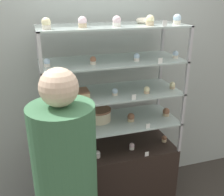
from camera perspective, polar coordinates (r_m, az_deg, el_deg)
back_wall at (r=2.58m, az=-2.55°, el=5.34°), size 8.00×0.05×2.60m
display_base at (r=2.70m, az=-0.00°, el=-16.95°), size 1.17×0.48×0.68m
display_riser_lower at (r=2.37m, az=-0.00°, el=-5.43°), size 1.17×0.48×0.28m
display_riser_middle at (r=2.25m, az=-0.00°, el=0.90°), size 1.17×0.48×0.28m
display_riser_upper at (r=2.17m, az=-0.00°, el=7.81°), size 1.17×0.48×0.28m
display_riser_top at (r=2.12m, az=-0.00°, el=15.14°), size 1.17×0.48×0.28m
layer_cake_centerpiece at (r=2.35m, az=-2.83°, el=-3.64°), size 0.22×0.22×0.11m
sheet_cake_frosted at (r=2.13m, az=-7.64°, el=0.85°), size 0.19×0.15×0.06m
cupcake_0 at (r=2.35m, az=-12.59°, el=-12.72°), size 0.05×0.05×0.06m
cupcake_1 at (r=2.36m, az=-3.15°, el=-12.10°), size 0.05×0.05×0.06m
cupcake_2 at (r=2.47m, az=4.34°, el=-10.42°), size 0.05×0.05×0.06m
cupcake_3 at (r=2.63m, az=11.30°, el=-8.67°), size 0.05×0.05×0.06m
price_tag_0 at (r=2.39m, az=7.58°, el=-11.99°), size 0.04×0.00×0.04m
cupcake_4 at (r=2.16m, az=-12.35°, el=-7.23°), size 0.06×0.06×0.08m
cupcake_5 at (r=2.35m, az=4.14°, el=-4.23°), size 0.06×0.06×0.08m
cupcake_6 at (r=2.50m, az=11.70°, el=-3.01°), size 0.06×0.06×0.08m
price_tag_1 at (r=2.25m, az=7.85°, el=-6.06°), size 0.04×0.00×0.04m
cupcake_7 at (r=2.10m, az=-13.15°, el=0.03°), size 0.05×0.05×0.06m
cupcake_8 at (r=2.17m, az=0.74°, el=1.34°), size 0.05×0.05×0.06m
cupcake_9 at (r=2.23m, az=7.58°, el=1.73°), size 0.05×0.05×0.06m
cupcake_10 at (r=2.39m, az=13.02°, el=2.68°), size 0.05×0.05×0.06m
price_tag_2 at (r=2.08m, az=4.79°, el=0.20°), size 0.04×0.00×0.04m
cupcake_11 at (r=2.01m, az=-13.96°, el=7.45°), size 0.05×0.05×0.06m
cupcake_12 at (r=2.03m, az=-4.14°, el=8.15°), size 0.05×0.05×0.06m
cupcake_13 at (r=2.14m, az=5.40°, el=8.82°), size 0.05×0.05×0.06m
cupcake_14 at (r=2.29m, az=13.65°, el=9.17°), size 0.05×0.05×0.06m
price_tag_3 at (r=2.09m, az=10.49°, el=7.99°), size 0.04×0.00×0.04m
cupcake_15 at (r=1.90m, az=-14.13°, el=15.43°), size 0.06×0.06×0.08m
cupcake_16 at (r=1.96m, az=-6.45°, el=16.11°), size 0.06×0.06×0.08m
cupcake_17 at (r=2.01m, az=1.03°, el=16.35°), size 0.06×0.06×0.08m
cupcake_18 at (r=2.11m, az=8.28°, el=16.39°), size 0.06×0.06×0.08m
cupcake_19 at (r=2.24m, az=13.97°, el=16.30°), size 0.06×0.06×0.08m
price_tag_4 at (r=2.05m, az=11.42°, el=15.62°), size 0.04×0.00×0.04m
donut_glazed at (r=2.26m, az=7.19°, el=16.37°), size 0.15×0.15×0.04m
customer_figure at (r=1.77m, az=-9.85°, el=-18.48°), size 0.39×0.39×1.66m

